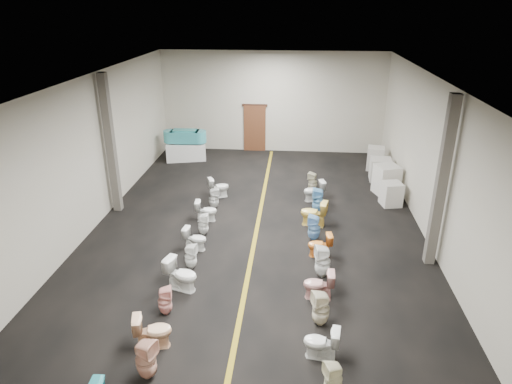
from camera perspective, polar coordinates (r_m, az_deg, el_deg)
floor at (r=14.05m, az=0.11°, el=-4.61°), size 16.00×16.00×0.00m
ceiling at (r=12.63m, az=0.12°, el=13.83°), size 16.00×16.00×0.00m
wall_back at (r=20.89m, az=2.08°, el=11.12°), size 10.00×0.00×10.00m
wall_front at (r=6.21m, az=-6.80°, el=-20.17°), size 10.00×0.00×10.00m
wall_left at (r=14.47m, az=-20.09°, el=4.43°), size 0.00×16.00×16.00m
wall_right at (r=13.69m, az=21.48°, el=3.23°), size 0.00×16.00×16.00m
aisle_stripe at (r=14.05m, az=0.11°, el=-4.60°), size 0.12×15.60×0.01m
back_door at (r=21.16m, az=-0.16°, el=7.95°), size 1.00×0.10×2.10m
door_frame at (r=20.92m, az=-0.16°, el=10.80°), size 1.15×0.08×0.10m
column_left at (r=15.24m, az=-17.72°, el=5.63°), size 0.25×0.25×4.50m
column_right at (r=12.27m, az=22.14°, el=0.94°), size 0.25×0.25×4.50m
display_table at (r=20.29m, az=-8.76°, el=5.05°), size 1.84×1.23×0.75m
bathtub at (r=20.10m, az=-8.88°, el=6.94°), size 1.86×0.69×0.55m
appliance_crate_a at (r=16.17m, az=16.55°, el=-0.24°), size 0.74×0.74×0.81m
appliance_crate_b at (r=17.04m, az=16.00°, el=1.48°), size 0.98×0.98×1.06m
appliance_crate_c at (r=18.32m, az=15.26°, el=2.74°), size 0.82×0.82×0.87m
appliance_crate_d at (r=19.47m, az=14.70°, el=4.10°), size 0.77×0.77×0.95m
toilet_left_1 at (r=9.09m, az=-13.60°, el=-19.66°), size 0.48×0.48×0.84m
toilet_left_2 at (r=9.73m, az=-12.78°, el=-16.59°), size 0.83×0.61×0.76m
toilet_left_3 at (r=10.55m, az=-11.31°, el=-13.20°), size 0.38×0.37×0.69m
toilet_left_4 at (r=11.25m, az=-9.30°, el=-10.13°), size 0.89×0.66×0.81m
toilet_left_5 at (r=12.05m, az=-8.17°, el=-7.96°), size 0.37×0.37×0.70m
toilet_left_6 at (r=12.91m, az=-7.63°, el=-5.81°), size 0.69×0.45×0.66m
toilet_left_7 at (r=13.66m, az=-6.61°, el=-4.03°), size 0.32×0.31×0.68m
toilet_left_8 at (r=14.50m, az=-6.26°, el=-2.34°), size 0.70×0.43×0.68m
toilet_left_9 at (r=15.32m, az=-5.30°, el=-0.80°), size 0.42×0.42×0.72m
toilet_left_10 at (r=16.20m, az=-4.69°, el=0.60°), size 0.83×0.67×0.74m
toilet_right_0 at (r=8.73m, az=9.63°, el=-22.05°), size 0.42×0.42×0.71m
toilet_right_1 at (r=9.38m, az=8.15°, el=-18.18°), size 0.74×0.49×0.71m
toilet_right_2 at (r=10.12m, az=8.11°, el=-14.22°), size 0.47×0.46×0.82m
toilet_right_3 at (r=10.92m, az=7.83°, el=-11.42°), size 0.72×0.42×0.73m
toilet_right_4 at (r=11.69m, az=8.33°, el=-8.57°), size 0.46×0.45×0.86m
toilet_right_5 at (r=12.60m, az=7.99°, el=-6.58°), size 0.69×0.45×0.66m
toilet_right_6 at (r=13.35m, az=7.28°, el=-4.46°), size 0.42×0.41×0.79m
toilet_right_7 at (r=14.19m, az=7.21°, el=-2.65°), size 0.89×0.63×0.83m
toilet_right_8 at (r=15.06m, az=7.80°, el=-1.08°), size 0.40×0.39×0.86m
toilet_right_9 at (r=15.96m, az=7.28°, el=0.13°), size 0.80×0.58×0.74m
toilet_right_10 at (r=16.82m, az=7.09°, el=1.29°), size 0.42×0.41×0.71m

